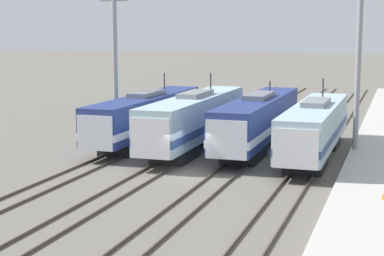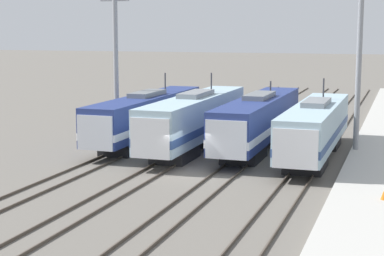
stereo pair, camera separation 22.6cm
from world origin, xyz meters
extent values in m
plane|color=#666059|center=(0.00, 0.00, 0.00)|extent=(400.00, 400.00, 0.00)
cube|color=#4C4238|center=(-7.35, 0.00, 0.07)|extent=(0.07, 120.00, 0.15)
cube|color=#4C4238|center=(-5.92, 0.00, 0.07)|extent=(0.07, 120.00, 0.15)
cube|color=#4C4238|center=(-2.93, 0.00, 0.07)|extent=(0.07, 120.00, 0.15)
cube|color=#4C4238|center=(-1.49, 0.00, 0.07)|extent=(0.07, 120.00, 0.15)
cube|color=#4C4238|center=(1.49, 0.00, 0.07)|extent=(0.07, 120.00, 0.15)
cube|color=#4C4238|center=(2.93, 0.00, 0.07)|extent=(0.07, 120.00, 0.15)
cube|color=#4C4238|center=(5.92, 0.00, 0.07)|extent=(0.07, 120.00, 0.15)
cube|color=#4C4238|center=(7.35, 0.00, 0.07)|extent=(0.07, 120.00, 0.15)
cube|color=black|center=(-6.63, 5.13, 0.47)|extent=(2.33, 3.92, 0.95)
cube|color=black|center=(-6.63, 14.03, 0.47)|extent=(2.33, 3.92, 0.95)
cube|color=navy|center=(-6.63, 9.58, 2.31)|extent=(2.74, 17.80, 2.71)
cube|color=silver|center=(-6.63, 9.58, 1.76)|extent=(2.78, 17.84, 0.49)
cube|color=silver|center=(-6.63, 1.66, 2.10)|extent=(2.52, 2.16, 2.31)
cube|color=black|center=(-6.63, 0.66, 2.61)|extent=(2.14, 0.08, 0.65)
cube|color=slate|center=(-6.63, 9.58, 3.84)|extent=(1.51, 4.45, 0.35)
cylinder|color=#38383D|center=(-6.63, 13.50, 4.43)|extent=(0.12, 0.12, 1.53)
cube|color=#232326|center=(-2.21, 3.75, 0.47)|extent=(2.35, 3.92, 0.95)
cube|color=#232326|center=(-2.21, 12.66, 0.47)|extent=(2.35, 3.92, 0.95)
cube|color=#9EBCCC|center=(-2.21, 8.21, 2.43)|extent=(2.77, 17.82, 2.95)
cube|color=navy|center=(-2.21, 8.21, 1.84)|extent=(2.81, 17.86, 0.53)
cube|color=silver|center=(-2.21, 0.12, 2.20)|extent=(2.55, 1.85, 2.51)
cube|color=black|center=(-2.21, -0.72, 2.76)|extent=(2.17, 0.08, 0.70)
cube|color=gray|center=(-2.21, 8.21, 4.08)|extent=(1.52, 4.46, 0.35)
cylinder|color=#38383D|center=(-2.21, 12.13, 4.64)|extent=(0.12, 0.12, 1.48)
cube|color=black|center=(2.21, 5.17, 0.47)|extent=(2.39, 4.01, 0.95)
cube|color=black|center=(2.21, 14.29, 0.47)|extent=(2.39, 4.01, 0.95)
cube|color=navy|center=(2.21, 9.73, 2.36)|extent=(2.82, 18.24, 2.82)
cube|color=silver|center=(2.21, 9.73, 1.80)|extent=(2.86, 18.28, 0.51)
cube|color=silver|center=(2.21, 1.45, 2.15)|extent=(2.59, 1.88, 2.40)
cube|color=black|center=(2.21, 0.59, 2.68)|extent=(2.20, 0.08, 0.67)
cube|color=slate|center=(2.21, 9.73, 3.94)|extent=(1.55, 4.56, 0.35)
cylinder|color=#38383D|center=(2.21, 13.74, 4.24)|extent=(0.12, 0.12, 0.95)
cube|color=#232326|center=(6.63, 3.46, 0.47)|extent=(2.40, 3.73, 0.95)
cube|color=#232326|center=(6.63, 11.94, 0.47)|extent=(2.40, 3.73, 0.95)
cube|color=#9EBCCC|center=(6.63, 7.70, 2.30)|extent=(2.82, 16.95, 2.69)
cube|color=navy|center=(6.63, 7.70, 1.76)|extent=(2.86, 16.99, 0.48)
cube|color=silver|center=(6.63, 0.24, 2.09)|extent=(2.60, 2.23, 2.29)
cube|color=black|center=(6.63, -0.80, 2.60)|extent=(2.21, 0.08, 0.64)
cube|color=gray|center=(6.63, 7.70, 3.82)|extent=(1.55, 4.24, 0.35)
cylinder|color=#38383D|center=(6.63, 11.43, 4.42)|extent=(0.12, 0.12, 1.56)
cylinder|color=gray|center=(-9.42, 9.92, 6.26)|extent=(0.39, 0.39, 12.51)
cube|color=gray|center=(-9.42, 9.92, 11.01)|extent=(2.40, 0.16, 0.16)
cylinder|color=gray|center=(9.20, 9.92, 6.26)|extent=(0.39, 0.39, 12.51)
cube|color=#B7B5AD|center=(10.88, 0.00, 0.16)|extent=(4.00, 120.00, 0.32)
camera|label=1|loc=(12.16, -36.36, 8.77)|focal=60.00mm
camera|label=2|loc=(12.38, -36.29, 8.77)|focal=60.00mm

